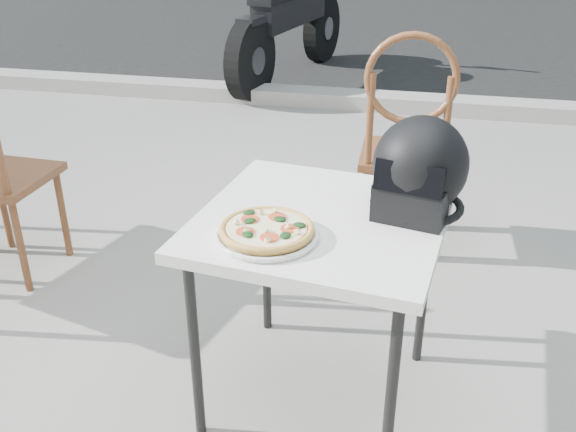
% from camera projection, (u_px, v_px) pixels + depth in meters
% --- Properties ---
extents(ground, '(80.00, 80.00, 0.00)m').
position_uv_depth(ground, '(281.00, 328.00, 2.54)').
color(ground, gray).
rests_on(ground, ground).
extents(street_asphalt, '(30.00, 8.00, 0.00)m').
position_uv_depth(street_asphalt, '(395.00, 21.00, 8.65)').
color(street_asphalt, black).
rests_on(street_asphalt, ground).
extents(curb, '(30.00, 0.25, 0.12)m').
position_uv_depth(curb, '(364.00, 100.00, 5.13)').
color(curb, '#9B9891').
rests_on(curb, ground).
extents(cafe_table_main, '(0.80, 0.80, 0.68)m').
position_uv_depth(cafe_table_main, '(321.00, 234.00, 1.94)').
color(cafe_table_main, white).
rests_on(cafe_table_main, ground).
extents(plate, '(0.37, 0.37, 0.02)m').
position_uv_depth(plate, '(267.00, 235.00, 1.79)').
color(plate, white).
rests_on(plate, cafe_table_main).
extents(pizza, '(0.31, 0.31, 0.03)m').
position_uv_depth(pizza, '(267.00, 229.00, 1.78)').
color(pizza, gold).
rests_on(pizza, plate).
extents(helmet, '(0.34, 0.35, 0.29)m').
position_uv_depth(helmet, '(419.00, 171.00, 1.89)').
color(helmet, black).
rests_on(helmet, cafe_table_main).
extents(cafe_chair_main, '(0.41, 0.41, 1.05)m').
position_uv_depth(cafe_chair_main, '(407.00, 134.00, 2.85)').
color(cafe_chair_main, brown).
rests_on(cafe_chair_main, ground).
extents(motorcycle, '(0.71, 2.18, 1.10)m').
position_uv_depth(motorcycle, '(290.00, 25.00, 5.77)').
color(motorcycle, black).
rests_on(motorcycle, street_asphalt).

